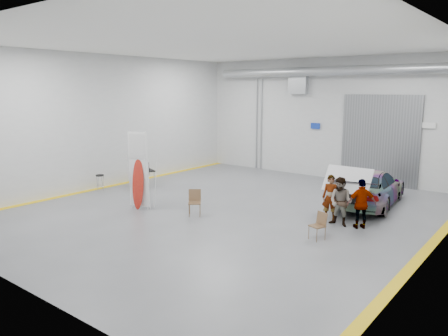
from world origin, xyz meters
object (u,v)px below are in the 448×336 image
Objects in this scene: work_table at (143,169)px; office_chair at (143,177)px; person_b at (341,202)px; surfboard_display at (137,176)px; sedan_car at (370,187)px; person_a at (331,197)px; person_c at (362,204)px; folding_chair_near at (195,208)px; folding_chair_far at (317,231)px; shop_stool at (100,183)px.

office_chair is at bearing -53.61° from work_table.
person_b is 7.38m from surfboard_display.
sedan_car reaches higher than office_chair.
work_table is (-9.00, -0.50, 0.05)m from person_a.
person_c is (0.64, 0.15, 0.00)m from person_b.
folding_chair_near is 0.62× the size of work_table.
surfboard_display is 3.77m from office_chair.
person_c is 0.53× the size of surfboard_display.
person_a is 0.96× the size of person_c.
surfboard_display is 2.70× the size of office_chair.
person_b is 0.65m from person_c.
person_a is 0.71m from person_b.
person_a is 1.89× the size of folding_chair_far.
surfboard_display reaches higher than work_table.
person_b is at bearing -54.19° from person_a.
surfboard_display is at bearing 155.80° from folding_chair_near.
office_chair is at bearing 123.72° from surfboard_display.
shop_stool is at bearing -168.44° from person_b.
work_table is at bearing -177.89° from person_b.
folding_chair_far is at bearing 85.71° from sedan_car.
person_c reaches higher than person_a.
person_b is 0.53× the size of surfboard_display.
person_a is at bearing 75.84° from sedan_car.
person_b is at bearing -15.01° from folding_chair_near.
folding_chair_near is at bearing 43.85° from sedan_car.
folding_chair_near is at bearing 3.34° from surfboard_display.
folding_chair_far is at bearing -87.68° from person_b.
work_table is (-9.57, 1.65, 0.58)m from folding_chair_far.
person_c reaches higher than shop_stool.
office_chair reaches higher than folding_chair_far.
surfboard_display is at bearing -156.62° from person_b.
folding_chair_far is (0.21, -4.94, -0.45)m from sedan_car.
person_b is 1.80m from folding_chair_far.
surfboard_display is 3.81m from work_table.
folding_chair_far is at bearing -91.15° from person_a.
person_c reaches higher than folding_chair_far.
office_chair is (-2.65, 2.57, -0.75)m from surfboard_display.
folding_chair_near is 1.11× the size of folding_chair_far.
person_c is at bearing 10.06° from shop_stool.
sedan_car is 5.84× the size of folding_chair_far.
folding_chair_near reaches higher than folding_chair_far.
shop_stool is (-9.85, -2.24, -0.42)m from person_a.
folding_chair_near is (-3.99, -2.52, -0.50)m from person_a.
folding_chair_near is (-4.35, -5.31, -0.42)m from sedan_car.
person_a is at bearing -7.36° from folding_chair_near.
person_a is 1.06× the size of work_table.
work_table is at bearing 63.75° from shop_stool.
office_chair is at bearing 61.07° from shop_stool.
work_table is at bearing 123.47° from surfboard_display.
person_c is at bearing 8.92° from surfboard_display.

